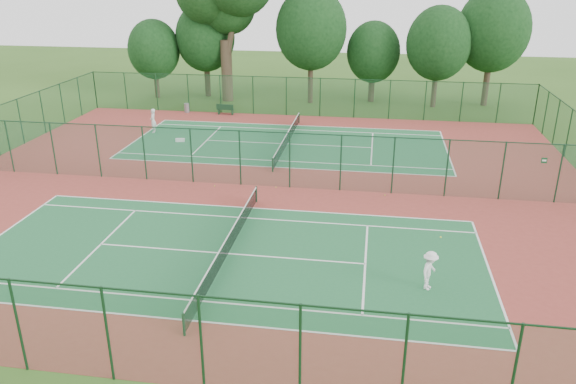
% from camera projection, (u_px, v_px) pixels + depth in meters
% --- Properties ---
extents(ground, '(120.00, 120.00, 0.00)m').
position_uv_depth(ground, '(265.00, 186.00, 34.68)').
color(ground, '#325A1C').
rests_on(ground, ground).
extents(red_pad, '(40.00, 36.00, 0.01)m').
position_uv_depth(red_pad, '(265.00, 186.00, 34.68)').
color(red_pad, maroon).
rests_on(red_pad, ground).
extents(court_near, '(23.77, 10.97, 0.01)m').
position_uv_depth(court_near, '(229.00, 254.00, 26.42)').
color(court_near, '#1E6235').
rests_on(court_near, red_pad).
extents(court_far, '(23.77, 10.97, 0.01)m').
position_uv_depth(court_far, '(288.00, 144.00, 42.94)').
color(court_far, '#206739').
rests_on(court_far, red_pad).
extents(fence_north, '(40.00, 0.09, 3.50)m').
position_uv_depth(fence_north, '(303.00, 97.00, 50.55)').
color(fence_north, '#1B512C').
rests_on(fence_north, ground).
extents(fence_south, '(40.00, 0.09, 3.50)m').
position_uv_depth(fence_south, '(154.00, 339.00, 17.52)').
color(fence_south, '#1A502A').
rests_on(fence_south, ground).
extents(fence_divider, '(40.00, 0.09, 3.50)m').
position_uv_depth(fence_divider, '(265.00, 159.00, 34.03)').
color(fence_divider, '#194C33').
rests_on(fence_divider, ground).
extents(tennis_net_near, '(0.10, 12.90, 0.97)m').
position_uv_depth(tennis_net_near, '(228.00, 244.00, 26.22)').
color(tennis_net_near, '#153A23').
rests_on(tennis_net_near, ground).
extents(tennis_net_far, '(0.10, 12.90, 0.97)m').
position_uv_depth(tennis_net_far, '(288.00, 137.00, 42.74)').
color(tennis_net_far, '#12311B').
rests_on(tennis_net_far, ground).
extents(player_near, '(1.03, 1.28, 1.72)m').
position_uv_depth(player_near, '(430.00, 271.00, 23.22)').
color(player_near, white).
rests_on(player_near, court_near).
extents(player_far, '(0.59, 0.78, 1.94)m').
position_uv_depth(player_far, '(153.00, 121.00, 45.66)').
color(player_far, silver).
rests_on(player_far, court_far).
extents(trash_bin, '(0.55, 0.55, 0.84)m').
position_uv_depth(trash_bin, '(187.00, 108.00, 52.23)').
color(trash_bin, gray).
rests_on(trash_bin, red_pad).
extents(bench, '(1.61, 0.51, 0.99)m').
position_uv_depth(bench, '(225.00, 109.00, 51.39)').
color(bench, black).
rests_on(bench, red_pad).
extents(kit_bag, '(0.72, 0.39, 0.26)m').
position_uv_depth(kit_bag, '(180.00, 140.00, 43.47)').
color(kit_bag, white).
rests_on(kit_bag, red_pad).
extents(stray_ball_a, '(0.07, 0.07, 0.07)m').
position_uv_depth(stray_ball_a, '(276.00, 187.00, 34.37)').
color(stray_ball_a, gold).
rests_on(stray_ball_a, red_pad).
extents(stray_ball_b, '(0.07, 0.07, 0.07)m').
position_uv_depth(stray_ball_b, '(385.00, 195.00, 33.17)').
color(stray_ball_b, '#B7D932').
rests_on(stray_ball_b, red_pad).
extents(stray_ball_c, '(0.07, 0.07, 0.07)m').
position_uv_depth(stray_ball_c, '(215.00, 186.00, 34.56)').
color(stray_ball_c, '#B2C52E').
rests_on(stray_ball_c, red_pad).
extents(evergreen_row, '(39.00, 5.00, 12.00)m').
position_uv_depth(evergreen_row, '(316.00, 101.00, 56.86)').
color(evergreen_row, black).
rests_on(evergreen_row, ground).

